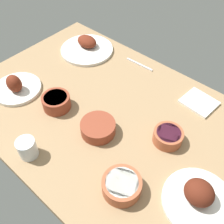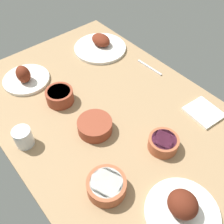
# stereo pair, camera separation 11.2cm
# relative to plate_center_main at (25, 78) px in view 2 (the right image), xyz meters

# --- Properties ---
(dining_table) EXTENTS (1.40, 0.90, 0.04)m
(dining_table) POSITION_rel_plate_center_main_xyz_m (0.45, 0.19, -0.05)
(dining_table) COLOR #937551
(dining_table) RESTS_ON ground
(plate_center_main) EXTENTS (0.23, 0.23, 0.10)m
(plate_center_main) POSITION_rel_plate_center_main_xyz_m (0.00, 0.00, 0.00)
(plate_center_main) COLOR silver
(plate_center_main) RESTS_ON dining_table
(plate_far_side) EXTENTS (0.25, 0.25, 0.10)m
(plate_far_side) POSITION_rel_plate_center_main_xyz_m (0.92, 0.08, 0.00)
(plate_far_side) COLOR silver
(plate_far_side) RESTS_ON dining_table
(plate_near_viewer) EXTENTS (0.29, 0.29, 0.07)m
(plate_near_viewer) POSITION_rel_plate_center_main_xyz_m (0.01, 0.46, -0.01)
(plate_near_viewer) COLOR silver
(plate_near_viewer) RESTS_ON dining_table
(bowl_onions) EXTENTS (0.12, 0.12, 0.05)m
(bowl_onions) POSITION_rel_plate_center_main_xyz_m (0.70, 0.23, 0.00)
(bowl_onions) COLOR #A35133
(bowl_onions) RESTS_ON dining_table
(bowl_cream) EXTENTS (0.14, 0.14, 0.06)m
(bowl_cream) POSITION_rel_plate_center_main_xyz_m (0.70, -0.05, 0.01)
(bowl_cream) COLOR #A35133
(bowl_cream) RESTS_ON dining_table
(bowl_pasta) EXTENTS (0.13, 0.13, 0.06)m
(bowl_pasta) POSITION_rel_plate_center_main_xyz_m (0.23, 0.06, 0.01)
(bowl_pasta) COLOR brown
(bowl_pasta) RESTS_ON dining_table
(bowl_sauce) EXTENTS (0.15, 0.15, 0.05)m
(bowl_sauce) POSITION_rel_plate_center_main_xyz_m (0.46, 0.08, 0.00)
(bowl_sauce) COLOR brown
(bowl_sauce) RESTS_ON dining_table
(water_tumbler) EXTENTS (0.07, 0.07, 0.08)m
(water_tumbler) POSITION_rel_plate_center_main_xyz_m (0.34, -0.18, 0.02)
(water_tumbler) COLOR silver
(water_tumbler) RESTS_ON dining_table
(folded_napkin) EXTENTS (0.16, 0.14, 0.01)m
(folded_napkin) POSITION_rel_plate_center_main_xyz_m (0.70, 0.51, -0.02)
(folded_napkin) COLOR white
(folded_napkin) RESTS_ON dining_table
(fork_loose) EXTENTS (0.16, 0.02, 0.01)m
(fork_loose) POSITION_rel_plate_center_main_xyz_m (0.32, 0.55, -0.02)
(fork_loose) COLOR silver
(fork_loose) RESTS_ON dining_table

